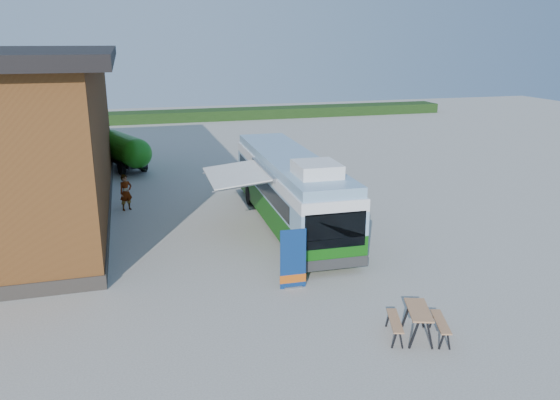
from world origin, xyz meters
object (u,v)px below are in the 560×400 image
object	(u,v)px
person_a	(126,192)
person_b	(284,207)
bus	(290,187)
banner	(293,264)
picnic_table	(418,317)
slurry_tanker	(124,149)

from	to	relation	value
person_a	person_b	world-z (taller)	person_a
bus	banner	size ratio (longest dim) A/B	5.73
picnic_table	slurry_tanker	distance (m)	24.32
person_b	picnic_table	bearing A→B (deg)	38.96
person_b	slurry_tanker	size ratio (longest dim) A/B	0.27
person_a	banner	bearing A→B (deg)	-92.32
picnic_table	slurry_tanker	world-z (taller)	slurry_tanker
bus	picnic_table	bearing A→B (deg)	-85.28
person_a	slurry_tanker	xyz separation A→B (m)	(0.00, 8.79, 0.42)
banner	person_b	xyz separation A→B (m)	(1.53, 6.36, -0.06)
bus	picnic_table	xyz separation A→B (m)	(0.61, -10.12, -1.07)
picnic_table	person_a	world-z (taller)	person_a
picnic_table	banner	bearing A→B (deg)	139.35
person_b	person_a	bearing A→B (deg)	-86.57
banner	picnic_table	distance (m)	4.60
bus	person_b	distance (m)	0.99
banner	picnic_table	xyz separation A→B (m)	(2.37, -3.94, -0.19)
banner	slurry_tanker	world-z (taller)	slurry_tanker
banner	person_a	xyz separation A→B (m)	(-5.18, 10.37, 0.04)
person_b	banner	bearing A→B (deg)	20.77
slurry_tanker	banner	bearing A→B (deg)	-96.43
bus	slurry_tanker	xyz separation A→B (m)	(-6.94, 12.98, -0.42)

